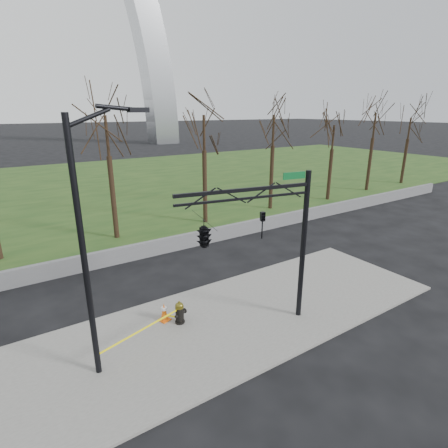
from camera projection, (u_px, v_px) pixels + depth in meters
ground at (238, 318)px, 14.30m from camera, size 500.00×500.00×0.00m
sidewalk at (238, 317)px, 14.28m from camera, size 18.00×6.00×0.10m
grass_strip at (78, 188)px, 38.16m from camera, size 120.00×40.00×0.06m
guardrail at (159, 247)px, 20.53m from camera, size 60.00×0.30×0.90m
tree_row at (203, 167)px, 25.36m from camera, size 56.72×4.00×8.33m
fire_hydrant at (180, 313)px, 13.71m from camera, size 0.59×0.39×0.94m
traffic_cone at (164, 312)px, 13.87m from camera, size 0.48×0.48×0.75m
street_light at (89, 234)px, 9.97m from camera, size 2.39×0.43×8.21m
traffic_signal_mast at (225, 231)px, 11.96m from camera, size 5.02×2.54×6.00m
caution_tape at (148, 327)px, 12.58m from camera, size 3.39×1.52×0.47m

